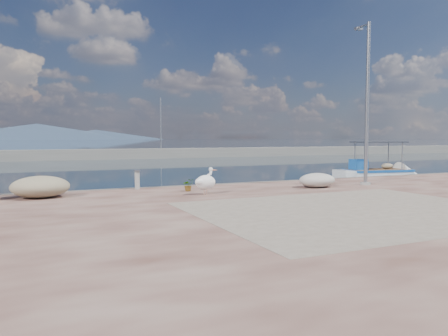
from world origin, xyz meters
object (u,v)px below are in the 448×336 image
(pelican, at_px, (206,182))
(bollard_near, at_px, (137,179))
(lamp_post, at_px, (367,109))
(boat_right, at_px, (377,175))

(pelican, height_order, bollard_near, pelican)
(pelican, relative_size, lamp_post, 0.15)
(bollard_near, bearing_deg, lamp_post, -14.65)
(boat_right, xyz_separation_m, pelican, (-14.38, -6.44, 0.75))
(lamp_post, distance_m, bollard_near, 10.23)
(boat_right, xyz_separation_m, lamp_post, (-6.76, -6.28, 3.59))
(boat_right, height_order, bollard_near, boat_right)
(boat_right, distance_m, bollard_near, 16.71)
(boat_right, distance_m, pelican, 15.78)
(pelican, xyz_separation_m, bollard_near, (-1.87, 2.65, -0.04))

